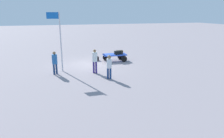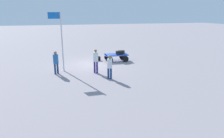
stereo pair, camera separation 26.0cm
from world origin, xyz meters
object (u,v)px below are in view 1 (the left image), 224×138
Objects in this scene: suitcase_grey at (118,53)px; flagpole at (59,37)px; suitcase_maroon at (96,59)px; worker_trailing at (109,65)px; worker_supervisor at (55,61)px; suitcase_navy at (120,52)px; worker_lead at (95,59)px; luggage_cart at (114,56)px.

suitcase_grey is 0.14× the size of flagpole.
suitcase_maroon is 5.75m from worker_trailing.
suitcase_grey is 0.37× the size of worker_supervisor.
suitcase_grey reaches higher than suitcase_navy.
flagpole is at bearing -123.08° from worker_supervisor.
luggage_cart is at bearing -127.67° from worker_lead.
luggage_cart is 0.47× the size of flagpole.
suitcase_navy is 2.33m from suitcase_maroon.
worker_supervisor is 0.38× the size of flagpole.
flagpole reaches higher than worker_trailing.
worker_lead is 1.09× the size of worker_trailing.
flagpole is (5.52, 2.14, 1.84)m from suitcase_navy.
luggage_cart is 1.29× the size of worker_trailing.
worker_trailing reaches higher than suitcase_grey.
worker_trailing is (0.35, 5.69, 0.78)m from suitcase_maroon.
worker_trailing is 0.37× the size of flagpole.
suitcase_grey is 2.17m from suitcase_maroon.
luggage_cart is 4.29m from worker_lead.
luggage_cart is 1.78m from suitcase_maroon.
suitcase_navy is (-0.53, -0.05, 0.34)m from luggage_cart.
worker_lead is (0.98, 4.05, 0.89)m from suitcase_maroon.
worker_trailing is (1.96, 5.00, 0.49)m from luggage_cart.
suitcase_grey is 6.26m from worker_supervisor.
flagpole is (3.02, -2.90, 1.69)m from worker_trailing.
worker_lead is at bearing 47.90° from suitcase_grey.
suitcase_maroon is (2.15, -0.65, -0.64)m from suitcase_navy.
worker_lead is at bearing 47.43° from suitcase_navy.
suitcase_navy is at bearing -132.57° from worker_lead.
luggage_cart is at bearing 156.88° from suitcase_maroon.
suitcase_grey is 5.26m from worker_trailing.
flagpole is at bearing 22.82° from luggage_cart.
suitcase_grey is at bearing -132.10° from worker_lead.
luggage_cart is at bearing -157.18° from flagpole.
suitcase_maroon is at bearing -23.12° from luggage_cart.
flagpole is (3.37, 2.79, 2.47)m from suitcase_maroon.
flagpole is (4.99, 2.10, 2.18)m from luggage_cart.
worker_supervisor is at bearing 25.52° from suitcase_navy.
suitcase_maroon is at bearing -137.58° from worker_supervisor.
suitcase_maroon is (1.62, -0.69, -0.29)m from luggage_cart.
flagpole reaches higher than suitcase_grey.
worker_supervisor is at bearing -10.85° from worker_lead.
suitcase_maroon is 5.02m from flagpole.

